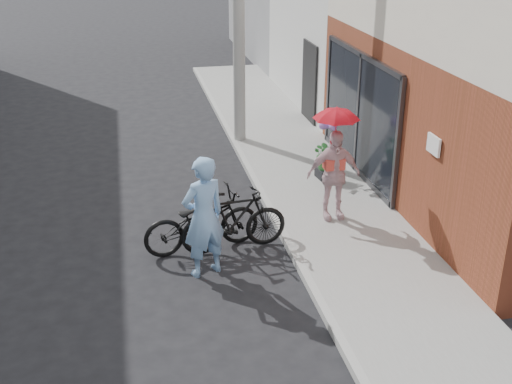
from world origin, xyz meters
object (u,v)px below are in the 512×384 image
object	(u,v)px
planter	(326,173)
bike_right	(234,220)
officer	(204,217)
kimono_woman	(333,175)
bike_left	(202,221)

from	to	relation	value
planter	bike_right	bearing A→B (deg)	-134.12
officer	planter	distance (m)	4.34
kimono_woman	planter	distance (m)	2.01
officer	bike_left	xyz separation A→B (m)	(0.06, 0.78, -0.45)
bike_right	planter	xyz separation A→B (m)	(2.37, 2.44, -0.32)
bike_right	kimono_woman	xyz separation A→B (m)	(1.89, 0.63, 0.40)
kimono_woman	planter	xyz separation A→B (m)	(0.47, 1.81, -0.72)
bike_right	kimono_woman	size ratio (longest dim) A/B	1.09
bike_left	bike_right	xyz separation A→B (m)	(0.52, -0.12, 0.02)
kimono_woman	planter	size ratio (longest dim) A/B	4.41
bike_left	kimono_woman	world-z (taller)	kimono_woman
officer	planter	bearing A→B (deg)	-156.48
officer	kimono_woman	xyz separation A→B (m)	(2.47, 1.29, -0.03)
kimono_woman	planter	bearing A→B (deg)	76.35
bike_left	officer	bearing A→B (deg)	165.02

